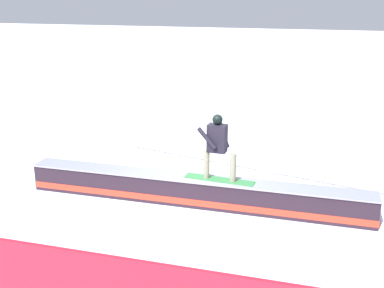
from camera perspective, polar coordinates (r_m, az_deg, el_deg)
The scene contains 4 objects.
ground_plane at distance 10.31m, azimuth 0.17°, elevation -7.52°, with size 120.00×120.00×0.00m, color white.
grind_box at distance 10.18m, azimuth 0.17°, elevation -6.03°, with size 7.76×0.93×0.65m.
snowboarder at distance 9.66m, azimuth 3.25°, elevation -0.15°, with size 1.54×0.42×1.46m.
safety_fence at distance 6.84m, azimuth -10.78°, elevation -17.24°, with size 10.21×0.06×1.05m, color red.
Camera 1 is at (-2.87, 8.85, 4.43)m, focal length 42.52 mm.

